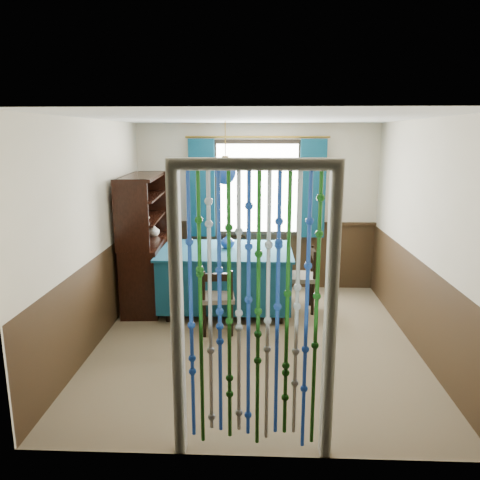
{
  "coord_description": "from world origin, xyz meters",
  "views": [
    {
      "loc": [
        0.03,
        -5.03,
        2.32
      ],
      "look_at": [
        -0.2,
        0.64,
        1.05
      ],
      "focal_mm": 35.0,
      "sensor_mm": 36.0,
      "label": 1
    }
  ],
  "objects_px": {
    "chair_far": "(233,263)",
    "sideboard": "(146,260)",
    "pendant_lamp": "(225,171)",
    "vase_table": "(228,241)",
    "chair_left": "(150,274)",
    "vase_sideboard": "(154,229)",
    "chair_right": "(302,277)",
    "bowl_shelf": "(142,219)",
    "dining_table": "(226,276)",
    "chair_near": "(217,298)"
  },
  "relations": [
    {
      "from": "chair_left",
      "to": "chair_near",
      "type": "bearing_deg",
      "value": 59.79
    },
    {
      "from": "sideboard",
      "to": "bowl_shelf",
      "type": "bearing_deg",
      "value": -83.52
    },
    {
      "from": "chair_right",
      "to": "chair_left",
      "type": "bearing_deg",
      "value": 91.89
    },
    {
      "from": "dining_table",
      "to": "chair_far",
      "type": "xyz_separation_m",
      "value": [
        0.05,
        0.78,
        -0.04
      ]
    },
    {
      "from": "chair_left",
      "to": "sideboard",
      "type": "height_order",
      "value": "sideboard"
    },
    {
      "from": "chair_near",
      "to": "bowl_shelf",
      "type": "height_order",
      "value": "bowl_shelf"
    },
    {
      "from": "pendant_lamp",
      "to": "sideboard",
      "type": "bearing_deg",
      "value": 168.93
    },
    {
      "from": "sideboard",
      "to": "chair_near",
      "type": "bearing_deg",
      "value": -45.61
    },
    {
      "from": "sideboard",
      "to": "pendant_lamp",
      "type": "distance_m",
      "value": 1.71
    },
    {
      "from": "chair_left",
      "to": "sideboard",
      "type": "xyz_separation_m",
      "value": [
        -0.11,
        0.22,
        0.13
      ]
    },
    {
      "from": "chair_far",
      "to": "vase_sideboard",
      "type": "bearing_deg",
      "value": 9.69
    },
    {
      "from": "dining_table",
      "to": "vase_table",
      "type": "bearing_deg",
      "value": 80.7
    },
    {
      "from": "chair_far",
      "to": "vase_table",
      "type": "distance_m",
      "value": 0.85
    },
    {
      "from": "chair_right",
      "to": "vase_sideboard",
      "type": "relative_size",
      "value": 4.59
    },
    {
      "from": "chair_right",
      "to": "chair_near",
      "type": "bearing_deg",
      "value": 127.51
    },
    {
      "from": "chair_left",
      "to": "chair_far",
      "type": "bearing_deg",
      "value": 133.22
    },
    {
      "from": "chair_far",
      "to": "bowl_shelf",
      "type": "height_order",
      "value": "bowl_shelf"
    },
    {
      "from": "vase_sideboard",
      "to": "vase_table",
      "type": "bearing_deg",
      "value": -22.32
    },
    {
      "from": "vase_table",
      "to": "bowl_shelf",
      "type": "distance_m",
      "value": 1.16
    },
    {
      "from": "bowl_shelf",
      "to": "dining_table",
      "type": "bearing_deg",
      "value": 6.02
    },
    {
      "from": "chair_far",
      "to": "sideboard",
      "type": "relative_size",
      "value": 0.46
    },
    {
      "from": "chair_far",
      "to": "pendant_lamp",
      "type": "relative_size",
      "value": 1.04
    },
    {
      "from": "pendant_lamp",
      "to": "vase_table",
      "type": "xyz_separation_m",
      "value": [
        0.02,
        0.1,
        -0.95
      ]
    },
    {
      "from": "chair_far",
      "to": "pendant_lamp",
      "type": "height_order",
      "value": "pendant_lamp"
    },
    {
      "from": "dining_table",
      "to": "pendant_lamp",
      "type": "xyz_separation_m",
      "value": [
        0.0,
        -0.0,
        1.4
      ]
    },
    {
      "from": "chair_far",
      "to": "pendant_lamp",
      "type": "bearing_deg",
      "value": 83.97
    },
    {
      "from": "vase_table",
      "to": "chair_near",
      "type": "bearing_deg",
      "value": -94.5
    },
    {
      "from": "chair_far",
      "to": "sideboard",
      "type": "height_order",
      "value": "sideboard"
    },
    {
      "from": "vase_table",
      "to": "chair_right",
      "type": "bearing_deg",
      "value": -3.42
    },
    {
      "from": "chair_right",
      "to": "pendant_lamp",
      "type": "distance_m",
      "value": 1.75
    },
    {
      "from": "chair_far",
      "to": "vase_sideboard",
      "type": "xyz_separation_m",
      "value": [
        -1.13,
        -0.24,
        0.55
      ]
    },
    {
      "from": "chair_left",
      "to": "vase_sideboard",
      "type": "xyz_separation_m",
      "value": [
        -0.05,
        0.54,
        0.5
      ]
    },
    {
      "from": "sideboard",
      "to": "vase_sideboard",
      "type": "relative_size",
      "value": 9.61
    },
    {
      "from": "chair_near",
      "to": "vase_table",
      "type": "bearing_deg",
      "value": 78.83
    },
    {
      "from": "vase_table",
      "to": "bowl_shelf",
      "type": "height_order",
      "value": "bowl_shelf"
    },
    {
      "from": "chair_near",
      "to": "sideboard",
      "type": "xyz_separation_m",
      "value": [
        -1.09,
        0.98,
        0.19
      ]
    },
    {
      "from": "chair_right",
      "to": "vase_table",
      "type": "distance_m",
      "value": 1.11
    },
    {
      "from": "chair_near",
      "to": "sideboard",
      "type": "relative_size",
      "value": 0.45
    },
    {
      "from": "pendant_lamp",
      "to": "vase_table",
      "type": "relative_size",
      "value": 4.43
    },
    {
      "from": "bowl_shelf",
      "to": "chair_right",
      "type": "bearing_deg",
      "value": 4.06
    },
    {
      "from": "vase_sideboard",
      "to": "sideboard",
      "type": "bearing_deg",
      "value": -100.58
    },
    {
      "from": "sideboard",
      "to": "bowl_shelf",
      "type": "relative_size",
      "value": 7.93
    },
    {
      "from": "chair_near",
      "to": "chair_far",
      "type": "relative_size",
      "value": 0.97
    },
    {
      "from": "sideboard",
      "to": "pendant_lamp",
      "type": "xyz_separation_m",
      "value": [
        1.14,
        -0.22,
        1.26
      ]
    },
    {
      "from": "chair_near",
      "to": "chair_far",
      "type": "xyz_separation_m",
      "value": [
        0.1,
        1.54,
        0.01
      ]
    },
    {
      "from": "dining_table",
      "to": "pendant_lamp",
      "type": "distance_m",
      "value": 1.4
    },
    {
      "from": "vase_sideboard",
      "to": "chair_right",
      "type": "bearing_deg",
      "value": -13.65
    },
    {
      "from": "dining_table",
      "to": "chair_far",
      "type": "height_order",
      "value": "dining_table"
    },
    {
      "from": "chair_near",
      "to": "bowl_shelf",
      "type": "distance_m",
      "value": 1.47
    },
    {
      "from": "dining_table",
      "to": "sideboard",
      "type": "xyz_separation_m",
      "value": [
        -1.14,
        0.22,
        0.14
      ]
    }
  ]
}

